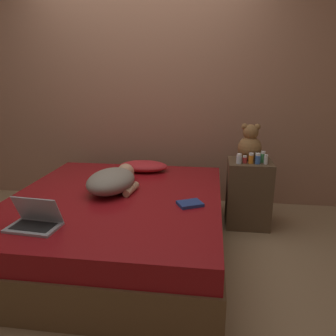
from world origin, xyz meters
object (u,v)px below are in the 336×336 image
bottle_blue (258,159)px  bottle_green (263,157)px  laptop (35,220)px  book (190,204)px  bottle_red (245,159)px  person_lying (113,180)px  pillow (144,166)px  bottle_orange (251,158)px  bottle_white (266,160)px  teddy_bear (250,144)px  bottle_clear (239,159)px

bottle_blue → bottle_green: bearing=45.5°
laptop → book: size_ratio=1.53×
bottle_red → person_lying: bearing=-158.3°
pillow → bottle_orange: (1.04, -0.18, 0.16)m
laptop → bottle_blue: size_ratio=3.43×
pillow → bottle_white: size_ratio=5.71×
teddy_bear → bottle_clear: bearing=-122.5°
bottle_green → bottle_orange: bearing=-157.1°
person_lying → bottle_clear: bottle_clear is taller
pillow → bottle_clear: bearing=-11.9°
laptop → teddy_bear: size_ratio=0.98×
book → pillow: bearing=121.9°
book → bottle_orange: bearing=53.2°
pillow → teddy_bear: 1.07m
bottle_clear → bottle_orange: bottle_orange is taller
bottle_clear → bottle_orange: (0.11, 0.02, 0.00)m
person_lying → book: size_ratio=3.12×
person_lying → laptop: size_ratio=2.04×
pillow → laptop: size_ratio=1.45×
bottle_clear → bottle_orange: bearing=9.9°
bottle_red → bottle_green: bearing=14.5°
laptop → book: (0.96, 0.50, -0.03)m
bottle_blue → bottle_white: size_ratio=1.15×
bottle_blue → bottle_red: size_ratio=1.43×
person_lying → bottle_green: size_ratio=6.47×
person_lying → bottle_blue: size_ratio=7.02×
bottle_blue → book: size_ratio=0.45×
teddy_bear → book: size_ratio=1.56×
book → person_lying: bearing=160.5°
laptop → teddy_bear: teddy_bear is taller
bottle_blue → bottle_orange: same height
bottle_white → laptop: bearing=-143.8°
laptop → book: bearing=32.5°
book → bottle_green: bearing=49.5°
teddy_bear → laptop: bearing=-137.8°
pillow → person_lying: size_ratio=0.71×
teddy_bear → bottle_clear: teddy_bear is taller
pillow → bottle_white: 1.20m
bottle_white → bottle_orange: bottle_orange is taller
bottle_orange → book: 0.87m
bottle_white → bottle_red: 0.19m
bottle_blue → book: bearing=-130.2°
teddy_bear → book: (-0.51, -0.83, -0.30)m
person_lying → teddy_bear: bearing=33.4°
bottle_blue → bottle_red: (-0.11, 0.01, -0.01)m
pillow → person_lying: (-0.13, -0.62, 0.04)m
bottle_clear → laptop: bearing=-139.5°
person_lying → bottle_white: size_ratio=8.06×
person_lying → teddy_bear: 1.33m
pillow → book: size_ratio=2.21×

